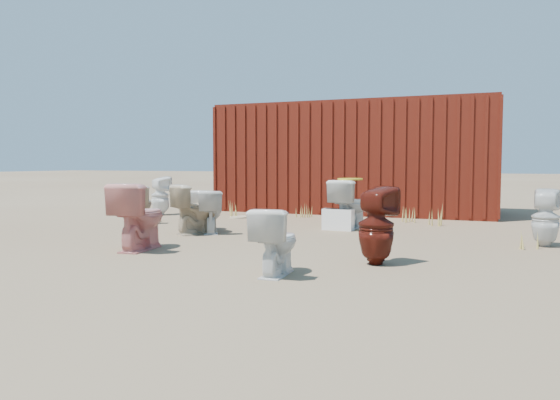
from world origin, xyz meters
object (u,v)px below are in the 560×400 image
at_px(toilet_back_yellowlid, 350,204).
at_px(toilet_back_a, 160,196).
at_px(toilet_back_e, 545,218).
at_px(shipping_container, 358,158).
at_px(loose_tank, 338,220).
at_px(toilet_front_pink, 139,216).
at_px(toilet_front_maroon, 376,226).
at_px(toilet_front_a, 210,212).
at_px(toilet_back_beige_left, 141,204).
at_px(toilet_front_e, 276,241).
at_px(toilet_front_c, 204,210).
at_px(toilet_back_beige_right, 198,209).

bearing_deg(toilet_back_yellowlid, toilet_back_a, 4.55).
relative_size(toilet_back_a, toilet_back_e, 1.07).
bearing_deg(toilet_back_a, toilet_back_yellowlid, -165.74).
xyz_separation_m(shipping_container, loose_tank, (0.58, -3.53, -1.02)).
bearing_deg(toilet_front_pink, toilet_front_maroon, 175.67).
height_order(toilet_front_a, toilet_back_e, toilet_back_e).
relative_size(shipping_container, toilet_back_a, 7.40).
distance_m(toilet_back_beige_left, toilet_back_yellowlid, 3.84).
relative_size(toilet_back_yellowlid, loose_tank, 1.63).
height_order(toilet_front_a, toilet_front_e, toilet_front_a).
height_order(toilet_front_a, toilet_back_a, toilet_back_a).
bearing_deg(toilet_front_pink, toilet_back_beige_left, -60.83).
distance_m(toilet_front_c, toilet_front_maroon, 3.74).
bearing_deg(toilet_back_a, toilet_front_e, 158.26).
relative_size(toilet_back_a, toilet_back_beige_left, 1.19).
relative_size(toilet_back_beige_left, toilet_back_beige_right, 0.89).
relative_size(toilet_front_e, toilet_back_beige_left, 0.98).
xyz_separation_m(toilet_front_e, toilet_back_a, (-4.62, 4.70, 0.07)).
relative_size(toilet_front_c, toilet_front_maroon, 0.78).
bearing_deg(toilet_back_beige_left, toilet_front_a, 129.82).
relative_size(toilet_front_maroon, toilet_back_e, 1.12).
height_order(toilet_front_e, toilet_back_a, toilet_back_a).
bearing_deg(toilet_back_a, toilet_front_a, 162.24).
bearing_deg(toilet_back_beige_left, toilet_back_yellowlid, 162.05).
xyz_separation_m(toilet_front_c, toilet_back_yellowlid, (2.11, 1.19, 0.08)).
relative_size(toilet_front_c, toilet_back_beige_right, 0.86).
distance_m(toilet_back_beige_left, loose_tank, 3.69).
bearing_deg(toilet_front_c, toilet_back_a, -57.89).
bearing_deg(toilet_back_a, toilet_front_pink, 145.31).
height_order(toilet_front_pink, toilet_front_maroon, same).
distance_m(toilet_back_beige_right, toilet_back_e, 4.95).
bearing_deg(shipping_container, toilet_back_beige_left, -128.99).
height_order(toilet_back_a, toilet_back_yellowlid, toilet_back_yellowlid).
relative_size(toilet_front_pink, loose_tank, 1.70).
bearing_deg(toilet_back_e, shipping_container, -41.17).
bearing_deg(toilet_back_beige_left, toilet_front_c, 133.82).
bearing_deg(toilet_back_beige_right, loose_tank, -114.79).
xyz_separation_m(toilet_front_a, toilet_front_e, (2.19, -2.55, -0.00)).
distance_m(shipping_container, toilet_front_e, 7.30).
relative_size(toilet_back_beige_right, toilet_back_yellowlid, 0.94).
relative_size(toilet_back_beige_right, loose_tank, 1.54).
relative_size(toilet_front_maroon, toilet_back_beige_right, 1.11).
distance_m(shipping_container, loose_tank, 3.72).
distance_m(toilet_front_a, toilet_back_yellowlid, 2.35).
bearing_deg(toilet_front_pink, shipping_container, -107.63).
relative_size(toilet_back_a, loose_tank, 1.62).
bearing_deg(toilet_back_e, toilet_front_c, 10.62).
bearing_deg(toilet_back_a, toilet_back_beige_left, 134.58).
xyz_separation_m(shipping_container, toilet_front_a, (-1.17, -4.63, -0.86)).
xyz_separation_m(toilet_front_c, toilet_front_maroon, (3.23, -1.87, 0.09)).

